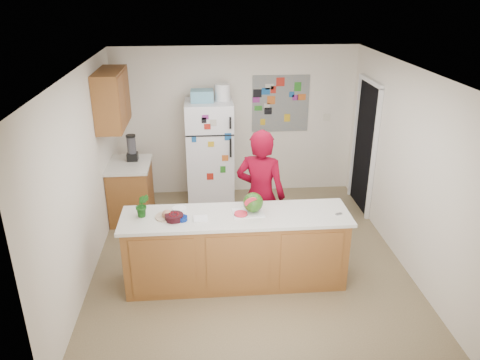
{
  "coord_description": "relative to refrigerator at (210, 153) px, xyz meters",
  "views": [
    {
      "loc": [
        -0.55,
        -5.34,
        3.43
      ],
      "look_at": [
        -0.09,
        0.2,
        1.06
      ],
      "focal_mm": 35.0,
      "sensor_mm": 36.0,
      "label": 1
    }
  ],
  "objects": [
    {
      "name": "person",
      "position": [
        0.61,
        -1.81,
        0.04
      ],
      "size": [
        0.76,
        0.63,
        1.77
      ],
      "primitive_type": "imported",
      "rotation": [
        0.0,
        0.0,
        2.78
      ],
      "color": "#610112",
      "rests_on": "floor"
    },
    {
      "name": "ceiling",
      "position": [
        0.45,
        -1.88,
        1.66
      ],
      "size": [
        4.0,
        4.5,
        0.02
      ],
      "primitive_type": "cube",
      "color": "white",
      "rests_on": "wall_back"
    },
    {
      "name": "watermelon",
      "position": [
        0.46,
        -2.33,
        0.2
      ],
      "size": [
        0.23,
        0.23,
        0.23
      ],
      "primitive_type": "sphere",
      "color": "#255910",
      "rests_on": "cutting_board"
    },
    {
      "name": "doorway",
      "position": [
        2.44,
        -0.43,
        0.17
      ],
      "size": [
        0.03,
        0.85,
        2.04
      ],
      "primitive_type": "cube",
      "color": "black",
      "rests_on": "ground"
    },
    {
      "name": "cherry_bowl",
      "position": [
        -0.46,
        -2.45,
        0.11
      ],
      "size": [
        0.24,
        0.24,
        0.07
      ],
      "primitive_type": "cylinder",
      "rotation": [
        0.0,
        0.0,
        0.14
      ],
      "color": "black",
      "rests_on": "peninsula_top"
    },
    {
      "name": "white_bowl",
      "position": [
        -0.41,
        -2.26,
        0.1
      ],
      "size": [
        0.22,
        0.22,
        0.06
      ],
      "primitive_type": "cylinder",
      "rotation": [
        0.0,
        0.0,
        0.35
      ],
      "color": "silver",
      "rests_on": "peninsula_top"
    },
    {
      "name": "upper_cabinets",
      "position": [
        -1.37,
        -0.58,
        1.05
      ],
      "size": [
        0.35,
        1.0,
        0.8
      ],
      "primitive_type": "cube",
      "color": "brown",
      "rests_on": "wall_left"
    },
    {
      "name": "fridge_top_bin",
      "position": [
        -0.1,
        0.0,
        0.94
      ],
      "size": [
        0.35,
        0.28,
        0.18
      ],
      "primitive_type": "cube",
      "color": "#5999B2",
      "rests_on": "refrigerator"
    },
    {
      "name": "wall_left",
      "position": [
        -1.56,
        -1.88,
        0.4
      ],
      "size": [
        0.02,
        4.5,
        2.5
      ],
      "primitive_type": "cube",
      "color": "beige",
      "rests_on": "ground"
    },
    {
      "name": "peninsula_top",
      "position": [
        0.25,
        -2.38,
        0.05
      ],
      "size": [
        2.68,
        0.7,
        0.04
      ],
      "primitive_type": "cube",
      "color": "silver",
      "rests_on": "peninsula_base"
    },
    {
      "name": "keys",
      "position": [
        1.45,
        -2.46,
        0.08
      ],
      "size": [
        0.09,
        0.06,
        0.01
      ],
      "primitive_type": "cube",
      "rotation": [
        0.0,
        0.0,
        0.38
      ],
      "color": "gray",
      "rests_on": "peninsula_top"
    },
    {
      "name": "side_counter_base",
      "position": [
        -1.24,
        -0.53,
        -0.42
      ],
      "size": [
        0.6,
        0.8,
        0.86
      ],
      "primitive_type": "cube",
      "color": "brown",
      "rests_on": "floor"
    },
    {
      "name": "watermelon_slice",
      "position": [
        0.31,
        -2.4,
        0.09
      ],
      "size": [
        0.15,
        0.15,
        0.02
      ],
      "primitive_type": "cylinder",
      "color": "red",
      "rests_on": "cutting_board"
    },
    {
      "name": "cutting_board",
      "position": [
        0.4,
        -2.35,
        0.08
      ],
      "size": [
        0.38,
        0.29,
        0.01
      ],
      "primitive_type": "cube",
      "rotation": [
        0.0,
        0.0,
        0.06
      ],
      "color": "white",
      "rests_on": "peninsula_top"
    },
    {
      "name": "wall_back",
      "position": [
        0.45,
        0.38,
        0.4
      ],
      "size": [
        4.0,
        0.02,
        2.5
      ],
      "primitive_type": "cube",
      "color": "beige",
      "rests_on": "ground"
    },
    {
      "name": "wall_right",
      "position": [
        2.46,
        -1.88,
        0.4
      ],
      "size": [
        0.02,
        4.5,
        2.5
      ],
      "primitive_type": "cube",
      "color": "beige",
      "rests_on": "ground"
    },
    {
      "name": "floor",
      "position": [
        0.45,
        -1.88,
        -0.86
      ],
      "size": [
        4.0,
        4.5,
        0.02
      ],
      "primitive_type": "cube",
      "color": "brown",
      "rests_on": "ground"
    },
    {
      "name": "blender_appliance",
      "position": [
        -1.19,
        -0.39,
        0.24
      ],
      "size": [
        0.14,
        0.14,
        0.38
      ],
      "primitive_type": "cylinder",
      "color": "black",
      "rests_on": "side_counter_top"
    },
    {
      "name": "plate",
      "position": [
        -0.55,
        -2.37,
        0.08
      ],
      "size": [
        0.28,
        0.28,
        0.02
      ],
      "primitive_type": "cylinder",
      "rotation": [
        0.0,
        0.0,
        0.02
      ],
      "color": "beige",
      "rests_on": "peninsula_top"
    },
    {
      "name": "peninsula_base",
      "position": [
        0.25,
        -2.38,
        -0.41
      ],
      "size": [
        2.6,
        0.62,
        0.88
      ],
      "primitive_type": "cube",
      "color": "brown",
      "rests_on": "floor"
    },
    {
      "name": "side_counter_top",
      "position": [
        -1.24,
        -0.53,
        0.03
      ],
      "size": [
        0.64,
        0.84,
        0.04
      ],
      "primitive_type": "cube",
      "color": "silver",
      "rests_on": "side_counter_base"
    },
    {
      "name": "cobalt_bowl",
      "position": [
        -0.37,
        -2.46,
        0.1
      ],
      "size": [
        0.16,
        0.16,
        0.05
      ],
      "primitive_type": "cylinder",
      "rotation": [
        0.0,
        0.0,
        -0.33
      ],
      "color": "navy",
      "rests_on": "peninsula_top"
    },
    {
      "name": "photo_collage",
      "position": [
        1.2,
        0.36,
        0.7
      ],
      "size": [
        0.95,
        0.01,
        0.95
      ],
      "primitive_type": "cube",
      "color": "slate",
      "rests_on": "wall_back"
    },
    {
      "name": "potted_plant",
      "position": [
        -0.82,
        -2.33,
        0.21
      ],
      "size": [
        0.16,
        0.13,
        0.29
      ],
      "primitive_type": "imported",
      "rotation": [
        0.0,
        0.0,
        0.01
      ],
      "color": "#174413",
      "rests_on": "peninsula_top"
    },
    {
      "name": "paper_towel",
      "position": [
        -0.16,
        -2.45,
        0.08
      ],
      "size": [
        0.17,
        0.15,
        0.02
      ],
      "primitive_type": "cube",
      "rotation": [
        0.0,
        0.0,
        0.04
      ],
      "color": "white",
      "rests_on": "peninsula_top"
    },
    {
      "name": "refrigerator",
      "position": [
        0.0,
        0.0,
        0.0
      ],
      "size": [
        0.75,
        0.7,
        1.7
      ],
      "primitive_type": "cube",
      "color": "silver",
      "rests_on": "floor"
    }
  ]
}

